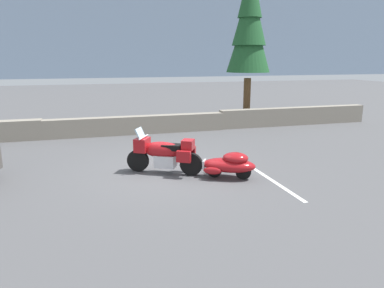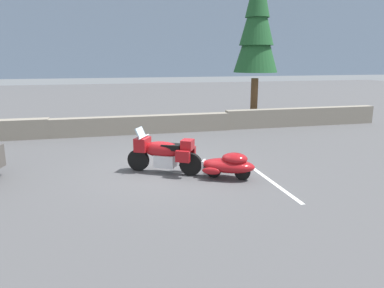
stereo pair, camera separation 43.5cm
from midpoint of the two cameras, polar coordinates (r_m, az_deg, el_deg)
name	(u,v)px [view 2 (the right image)]	position (r m, az deg, el deg)	size (l,w,h in m)	color
ground_plane	(165,171)	(10.94, -3.19, -4.31)	(80.00, 80.00, 0.00)	#4C4C4F
stone_guard_wall	(136,124)	(16.45, -8.15, 3.09)	(24.00, 0.59, 0.90)	gray
distant_ridgeline	(107,41)	(106.24, -13.19, 15.53)	(240.00, 80.00, 16.00)	#7F93AD
touring_motorcycle	(164,153)	(10.62, -3.32, -1.36)	(2.08, 1.41, 1.33)	black
car_shaped_trailer	(228,165)	(10.22, 7.00, -3.25)	(2.09, 1.41, 0.76)	black
pine_tree_tall	(257,23)	(19.25, 10.92, 18.28)	(2.22, 2.22, 8.06)	brown
parking_stripe_marker	(269,180)	(10.42, 13.29, -5.54)	(0.12, 3.60, 0.01)	silver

